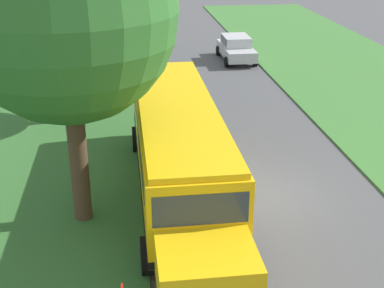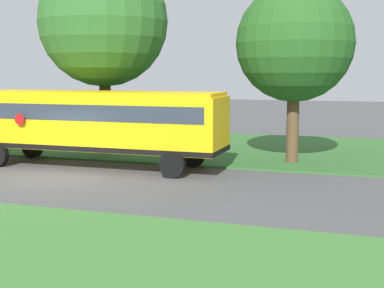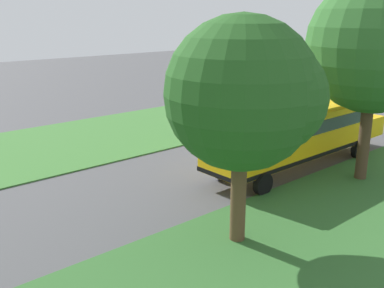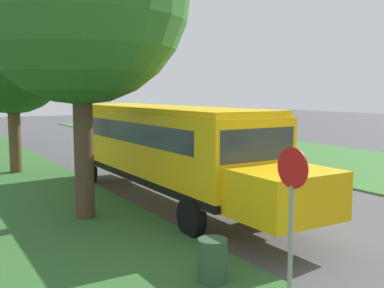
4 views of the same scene
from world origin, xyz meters
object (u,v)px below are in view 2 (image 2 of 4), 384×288
Objects in this scene: oak_tree_roadside_mid at (292,44)px; trash_bin at (1,143)px; oak_tree_beside_bus at (103,24)px; school_bus at (93,121)px.

oak_tree_roadside_mid reaches higher than trash_bin.
trash_bin is at bearing -82.73° from oak_tree_beside_bus.
school_bus is 1.34× the size of oak_tree_beside_bus.
oak_tree_beside_bus is 7.97m from trash_bin.
trash_bin is at bearing -110.00° from school_bus.
oak_tree_beside_bus reaches higher than trash_bin.
school_bus is 13.80× the size of trash_bin.
oak_tree_roadside_mid is at bearing 115.00° from school_bus.
trash_bin is (-2.39, -6.56, -1.47)m from school_bus.
oak_tree_beside_bus is at bearing -86.84° from oak_tree_roadside_mid.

